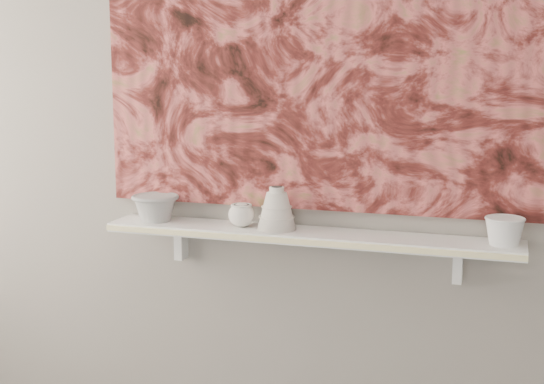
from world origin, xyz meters
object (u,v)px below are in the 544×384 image
at_px(shelf, 307,236).
at_px(bowl_grey, 156,207).
at_px(cup_cream, 241,215).
at_px(bowl_white, 504,231).
at_px(bell_vessel, 277,208).
at_px(painting, 315,46).

height_order(shelf, bowl_grey, bowl_grey).
xyz_separation_m(bowl_grey, cup_cream, (0.32, 0.00, -0.01)).
bearing_deg(bowl_white, shelf, 180.00).
xyz_separation_m(bowl_grey, bell_vessel, (0.45, 0.00, 0.02)).
distance_m(bell_vessel, bowl_white, 0.74).
bearing_deg(bowl_white, painting, 172.70).
relative_size(shelf, bell_vessel, 9.61).
height_order(painting, cup_cream, painting).
relative_size(bell_vessel, bowl_white, 1.19).
distance_m(shelf, bowl_white, 0.63).
bearing_deg(bell_vessel, cup_cream, 180.00).
bearing_deg(painting, cup_cream, -160.87).
bearing_deg(painting, bell_vessel, -142.80).
height_order(painting, bell_vessel, painting).
bearing_deg(bowl_white, bowl_grey, 180.00).
relative_size(cup_cream, bowl_white, 0.74).
bearing_deg(bowl_white, bell_vessel, 180.00).
relative_size(shelf, bowl_white, 11.43).
xyz_separation_m(painting, bowl_grey, (-0.56, -0.08, -0.56)).
relative_size(shelf, painting, 0.93).
height_order(shelf, cup_cream, cup_cream).
relative_size(painting, bowl_white, 12.25).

